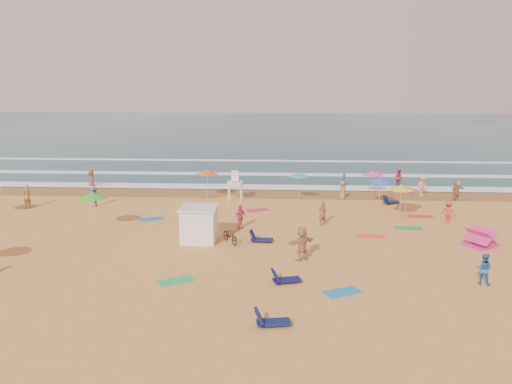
{
  "coord_description": "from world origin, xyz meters",
  "views": [
    {
      "loc": [
        1.08,
        -30.06,
        9.05
      ],
      "look_at": [
        -1.04,
        6.0,
        1.5
      ],
      "focal_mm": 35.0,
      "sensor_mm": 36.0,
      "label": 1
    }
  ],
  "objects": [
    {
      "name": "ground",
      "position": [
        0.0,
        0.0,
        0.0
      ],
      "size": [
        220.0,
        220.0,
        0.0
      ],
      "primitive_type": "plane",
      "color": "gold",
      "rests_on": "ground"
    },
    {
      "name": "ocean",
      "position": [
        0.0,
        84.0,
        0.0
      ],
      "size": [
        220.0,
        140.0,
        0.18
      ],
      "primitive_type": "cube",
      "color": "#0C4756",
      "rests_on": "ground"
    },
    {
      "name": "wet_sand",
      "position": [
        0.0,
        12.5,
        0.01
      ],
      "size": [
        220.0,
        220.0,
        0.0
      ],
      "primitive_type": "plane",
      "color": "olive",
      "rests_on": "ground"
    },
    {
      "name": "surf_foam",
      "position": [
        0.0,
        21.32,
        0.1
      ],
      "size": [
        200.0,
        18.7,
        0.05
      ],
      "color": "white",
      "rests_on": "ground"
    },
    {
      "name": "cabana",
      "position": [
        -4.02,
        -1.46,
        1.0
      ],
      "size": [
        2.0,
        2.0,
        2.0
      ],
      "primitive_type": "cube",
      "color": "white",
      "rests_on": "ground"
    },
    {
      "name": "cabana_roof",
      "position": [
        -4.02,
        -1.46,
        2.06
      ],
      "size": [
        2.2,
        2.2,
        0.12
      ],
      "primitive_type": "cube",
      "color": "silver",
      "rests_on": "cabana"
    },
    {
      "name": "bicycle",
      "position": [
        -2.12,
        -1.76,
        0.47
      ],
      "size": [
        1.47,
        1.83,
        0.93
      ],
      "primitive_type": "imported",
      "rotation": [
        0.0,
        0.0,
        0.56
      ],
      "color": "black",
      "rests_on": "ground"
    },
    {
      "name": "lifeguard_stand",
      "position": [
        -2.96,
        9.59,
        1.05
      ],
      "size": [
        1.2,
        1.2,
        2.1
      ],
      "primitive_type": null,
      "color": "white",
      "rests_on": "ground"
    },
    {
      "name": "beach_umbrellas",
      "position": [
        -1.1,
        1.47,
        2.15
      ],
      "size": [
        56.82,
        30.7,
        0.79
      ],
      "color": "green",
      "rests_on": "ground"
    },
    {
      "name": "loungers",
      "position": [
        9.65,
        -3.29,
        0.17
      ],
      "size": [
        62.72,
        22.23,
        0.34
      ],
      "color": "#101B52",
      "rests_on": "ground"
    },
    {
      "name": "towels",
      "position": [
        1.74,
        -0.6,
        0.01
      ],
      "size": [
        40.49,
        24.01,
        0.03
      ],
      "color": "red",
      "rests_on": "ground"
    },
    {
      "name": "beachgoers",
      "position": [
        0.71,
        4.26,
        0.82
      ],
      "size": [
        44.9,
        28.35,
        2.11
      ],
      "color": "red",
      "rests_on": "ground"
    }
  ]
}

